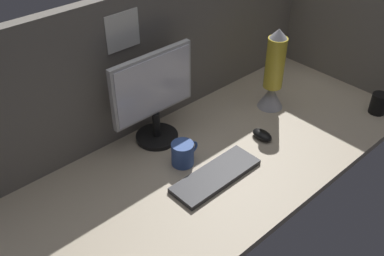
# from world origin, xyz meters

# --- Properties ---
(ground_plane) EXTENTS (1.80, 0.80, 0.03)m
(ground_plane) POSITION_xyz_m (0.00, 0.00, -0.01)
(ground_plane) COLOR tan
(cubicle_wall_back) EXTENTS (1.80, 0.06, 0.60)m
(cubicle_wall_back) POSITION_xyz_m (-0.00, 0.37, 0.30)
(cubicle_wall_back) COLOR slate
(cubicle_wall_back) RESTS_ON ground_plane
(cubicle_wall_side) EXTENTS (0.05, 0.80, 0.60)m
(cubicle_wall_side) POSITION_xyz_m (0.88, 0.00, 0.30)
(cubicle_wall_side) COLOR slate
(cubicle_wall_side) RESTS_ON ground_plane
(monitor) EXTENTS (0.38, 0.18, 0.39)m
(monitor) POSITION_xyz_m (-0.15, 0.25, 0.21)
(monitor) COLOR black
(monitor) RESTS_ON ground_plane
(keyboard) EXTENTS (0.37, 0.13, 0.02)m
(keyboard) POSITION_xyz_m (-0.14, -0.10, 0.01)
(keyboard) COLOR #262628
(keyboard) RESTS_ON ground_plane
(mouse) EXTENTS (0.06, 0.10, 0.03)m
(mouse) POSITION_xyz_m (0.18, -0.05, 0.02)
(mouse) COLOR black
(mouse) RESTS_ON ground_plane
(mug_ceramic_blue) EXTENTS (0.12, 0.09, 0.10)m
(mug_ceramic_blue) POSITION_xyz_m (-0.18, 0.05, 0.05)
(mug_ceramic_blue) COLOR #38569E
(mug_ceramic_blue) RESTS_ON ground_plane
(mug_black_travel) EXTENTS (0.07, 0.07, 0.10)m
(mug_black_travel) POSITION_xyz_m (0.72, -0.28, 0.05)
(mug_black_travel) COLOR black
(mug_black_travel) RESTS_ON ground_plane
(lava_lamp) EXTENTS (0.12, 0.12, 0.39)m
(lava_lamp) POSITION_xyz_m (0.40, 0.08, 0.16)
(lava_lamp) COLOR #A5A5AD
(lava_lamp) RESTS_ON ground_plane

